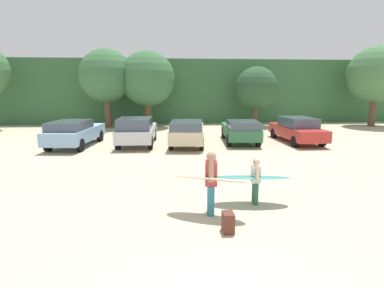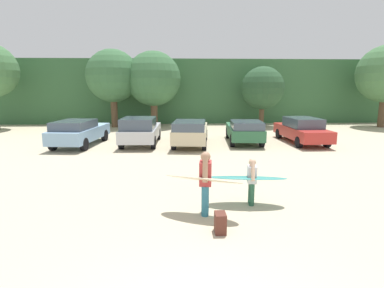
{
  "view_description": "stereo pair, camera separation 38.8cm",
  "coord_description": "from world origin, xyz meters",
  "views": [
    {
      "loc": [
        -0.66,
        -2.96,
        3.15
      ],
      "look_at": [
        0.25,
        8.18,
        1.04
      ],
      "focal_mm": 28.04,
      "sensor_mm": 36.0,
      "label": 1
    },
    {
      "loc": [
        -0.27,
        -2.99,
        3.15
      ],
      "look_at": [
        0.25,
        8.18,
        1.04
      ],
      "focal_mm": 28.04,
      "sensor_mm": 36.0,
      "label": 2
    }
  ],
  "objects": [
    {
      "name": "hillside_ridge",
      "position": [
        0.0,
        29.43,
        2.79
      ],
      "size": [
        108.0,
        12.0,
        5.59
      ],
      "primitive_type": "cube",
      "color": "#38663D",
      "rests_on": "ground_plane"
    },
    {
      "name": "tree_right",
      "position": [
        -5.38,
        21.4,
        4.03
      ],
      "size": [
        4.13,
        4.13,
        6.12
      ],
      "color": "brown",
      "rests_on": "ground_plane"
    },
    {
      "name": "tree_center_right",
      "position": [
        -2.2,
        21.51,
        3.82
      ],
      "size": [
        4.33,
        4.33,
        6.01
      ],
      "color": "brown",
      "rests_on": "ground_plane"
    },
    {
      "name": "tree_center_left",
      "position": [
        6.58,
        21.31,
        3.1
      ],
      "size": [
        3.44,
        3.44,
        4.84
      ],
      "color": "brown",
      "rests_on": "ground_plane"
    },
    {
      "name": "tree_far_left",
      "position": [
        16.11,
        20.38,
        4.19
      ],
      "size": [
        4.48,
        4.48,
        6.45
      ],
      "color": "brown",
      "rests_on": "ground_plane"
    },
    {
      "name": "parked_car_sky_blue",
      "position": [
        -5.68,
        13.48,
        0.78
      ],
      "size": [
        2.3,
        4.62,
        1.44
      ],
      "rotation": [
        0.0,
        0.0,
        1.46
      ],
      "color": "#84ADD1",
      "rests_on": "ground_plane"
    },
    {
      "name": "parked_car_silver",
      "position": [
        -2.36,
        13.63,
        0.81
      ],
      "size": [
        1.98,
        4.42,
        1.57
      ],
      "rotation": [
        0.0,
        0.0,
        1.54
      ],
      "color": "silver",
      "rests_on": "ground_plane"
    },
    {
      "name": "parked_car_champagne",
      "position": [
        0.42,
        13.29,
        0.77
      ],
      "size": [
        2.22,
        4.68,
        1.44
      ],
      "rotation": [
        0.0,
        0.0,
        1.46
      ],
      "color": "beige",
      "rests_on": "ground_plane"
    },
    {
      "name": "parked_car_forest_green",
      "position": [
        3.53,
        13.89,
        0.73
      ],
      "size": [
        2.11,
        4.38,
        1.35
      ],
      "rotation": [
        0.0,
        0.0,
        1.49
      ],
      "color": "#2D6642",
      "rests_on": "ground_plane"
    },
    {
      "name": "parked_car_red",
      "position": [
        6.86,
        13.83,
        0.75
      ],
      "size": [
        1.85,
        4.61,
        1.46
      ],
      "rotation": [
        0.0,
        0.0,
        1.59
      ],
      "color": "#B72D28",
      "rests_on": "ground_plane"
    },
    {
      "name": "person_adult",
      "position": [
        0.4,
        4.14,
        0.91
      ],
      "size": [
        0.34,
        0.67,
        1.61
      ],
      "rotation": [
        0.0,
        0.0,
        3.01
      ],
      "color": "teal",
      "rests_on": "ground_plane"
    },
    {
      "name": "person_child",
      "position": [
        1.71,
        4.72,
        0.72
      ],
      "size": [
        0.27,
        0.63,
        1.28
      ],
      "rotation": [
        0.0,
        0.0,
        3.01
      ],
      "color": "#26593F",
      "rests_on": "ground_plane"
    },
    {
      "name": "surfboard_cream",
      "position": [
        0.34,
        4.06,
        0.93
      ],
      "size": [
        2.05,
        1.25,
        0.27
      ],
      "rotation": [
        0.0,
        0.0,
        2.76
      ],
      "color": "beige"
    },
    {
      "name": "surfboard_teal",
      "position": [
        1.58,
        4.73,
        0.74
      ],
      "size": [
        2.22,
        0.86,
        0.16
      ],
      "rotation": [
        0.0,
        0.0,
        3.03
      ],
      "color": "teal"
    },
    {
      "name": "backpack_dropped",
      "position": [
        0.64,
        3.12,
        0.22
      ],
      "size": [
        0.24,
        0.34,
        0.45
      ],
      "color": "#592D23",
      "rests_on": "ground_plane"
    }
  ]
}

